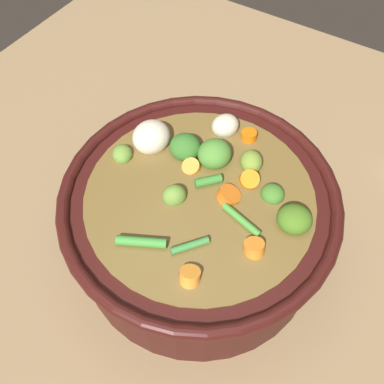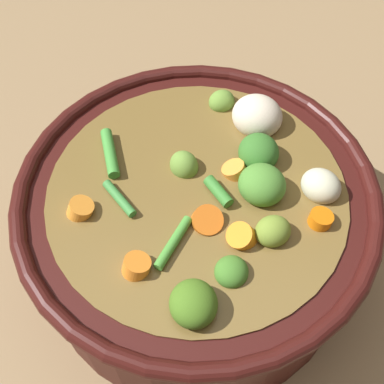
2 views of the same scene
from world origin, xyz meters
name	(u,v)px [view 2 (image 2 of 2)]	position (x,y,z in m)	size (l,w,h in m)	color
ground_plane	(196,253)	(0.00, 0.00, 0.00)	(1.10, 1.10, 0.00)	#8C704C
cooking_pot	(197,222)	(0.00, 0.00, 0.07)	(0.33, 0.33, 0.15)	#38110F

